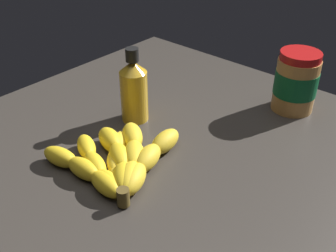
{
  "coord_description": "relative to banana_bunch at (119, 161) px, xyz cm",
  "views": [
    {
      "loc": [
        40.61,
        -47.46,
        44.41
      ],
      "look_at": [
        -0.11,
        -1.18,
        4.66
      ],
      "focal_mm": 43.34,
      "sensor_mm": 36.0,
      "label": 1
    }
  ],
  "objects": [
    {
      "name": "ground_plane",
      "position": [
        2.24,
        11.63,
        -3.71
      ],
      "size": [
        83.36,
        79.1,
        3.96
      ],
      "primitive_type": "cube",
      "color": "#38332D"
    },
    {
      "name": "peanut_butter_jar",
      "position": [
        12.71,
        38.87,
        4.64
      ],
      "size": [
        8.92,
        8.92,
        12.98
      ],
      "color": "#BF8442",
      "rests_on": "ground_plane"
    },
    {
      "name": "banana_bunch",
      "position": [
        0.0,
        0.0,
        0.0
      ],
      "size": [
        20.95,
        21.63,
        3.75
      ],
      "color": "yellow",
      "rests_on": "ground_plane"
    },
    {
      "name": "honey_bottle",
      "position": [
        -9.65,
        13.53,
        5.05
      ],
      "size": [
        5.51,
        5.51,
        15.5
      ],
      "color": "gold",
      "rests_on": "ground_plane"
    }
  ]
}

